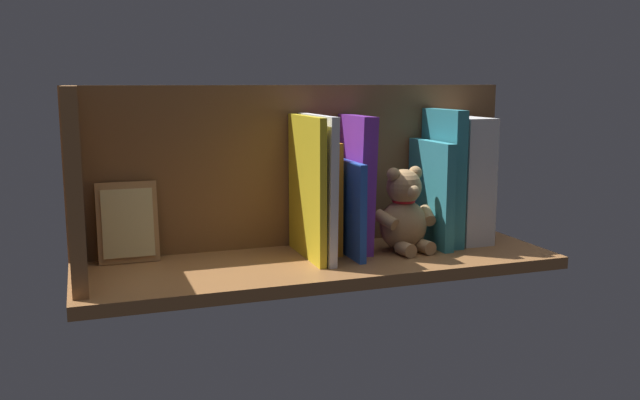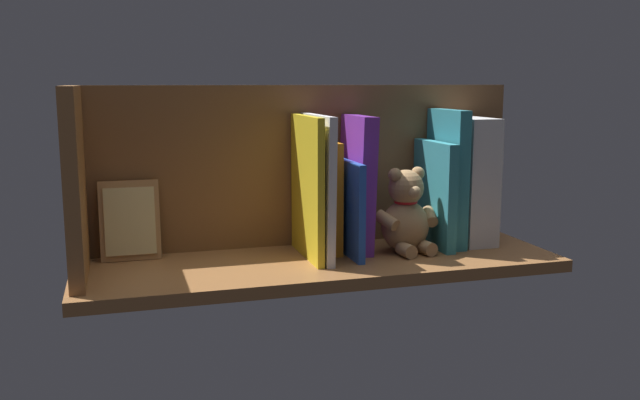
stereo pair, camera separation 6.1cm
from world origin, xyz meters
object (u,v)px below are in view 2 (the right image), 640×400
(dictionary_thick_white, at_px, (470,181))
(teddy_bear, at_px, (406,215))
(book_0, at_px, (447,178))
(picture_frame_leaning, at_px, (130,221))

(dictionary_thick_white, bearing_deg, teddy_bear, 14.33)
(dictionary_thick_white, xyz_separation_m, teddy_bear, (0.15, 0.04, -0.05))
(book_0, xyz_separation_m, teddy_bear, (0.10, 0.04, -0.06))
(dictionary_thick_white, relative_size, book_0, 0.94)
(picture_frame_leaning, bearing_deg, dictionary_thick_white, 175.81)
(teddy_bear, relative_size, picture_frame_leaning, 1.11)
(dictionary_thick_white, bearing_deg, picture_frame_leaning, -4.19)
(dictionary_thick_white, distance_m, teddy_bear, 0.17)
(teddy_bear, bearing_deg, dictionary_thick_white, -173.78)
(teddy_bear, xyz_separation_m, picture_frame_leaning, (0.50, -0.09, 0.00))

